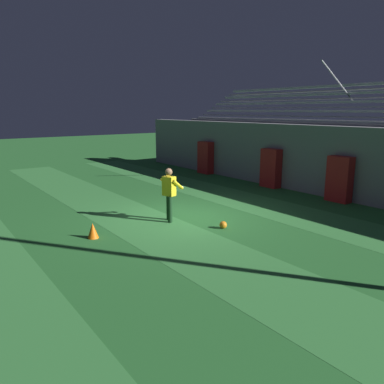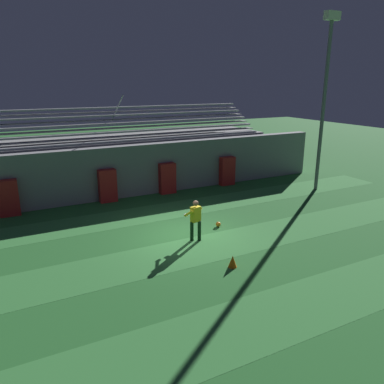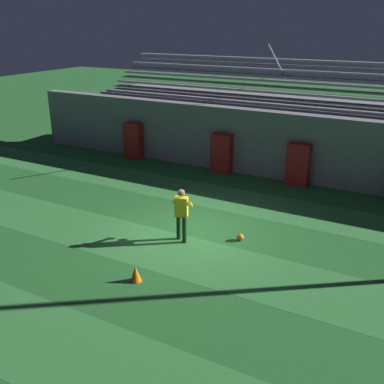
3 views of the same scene
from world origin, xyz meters
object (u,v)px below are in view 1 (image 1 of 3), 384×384
padding_pillar_gate_left (271,168)px  traffic_cone (93,231)px  goalkeeper (169,191)px  soccer_ball (223,225)px  padding_pillar_gate_right (339,179)px  padding_pillar_far_left (206,158)px

padding_pillar_gate_left → traffic_cone: 9.30m
goalkeeper → soccer_ball: (1.57, 0.84, -0.84)m
padding_pillar_gate_right → traffic_cone: bearing=-99.8°
padding_pillar_gate_left → padding_pillar_gate_right: (3.39, 0.00, 0.00)m
padding_pillar_gate_left → goalkeeper: 6.77m
padding_pillar_gate_right → soccer_ball: size_ratio=7.83×
padding_pillar_gate_left → padding_pillar_gate_right: same height
padding_pillar_gate_right → goalkeeper: padding_pillar_gate_right is taller
padding_pillar_gate_right → goalkeeper: bearing=-104.3°
goalkeeper → traffic_cone: bearing=-87.9°
padding_pillar_far_left → goalkeeper: padding_pillar_far_left is taller
padding_pillar_gate_right → padding_pillar_far_left: 8.08m
padding_pillar_far_left → traffic_cone: padding_pillar_far_left is taller
padding_pillar_gate_left → padding_pillar_far_left: size_ratio=1.00×
goalkeeper → soccer_ball: bearing=28.2°
goalkeeper → soccer_ball: size_ratio=7.59×
padding_pillar_gate_left → padding_pillar_far_left: bearing=180.0°
padding_pillar_far_left → soccer_ball: (7.99, -5.70, -0.75)m
goalkeeper → traffic_cone: 2.66m
padding_pillar_gate_left → padding_pillar_gate_right: bearing=0.0°
padding_pillar_gate_left → goalkeeper: size_ratio=1.03×
padding_pillar_gate_left → padding_pillar_far_left: (-4.68, 0.00, 0.00)m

